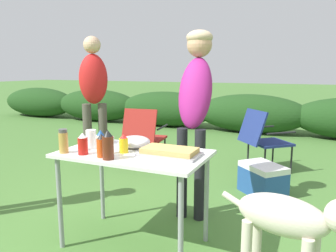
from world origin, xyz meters
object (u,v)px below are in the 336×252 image
mayo_bottle (101,143)px  spice_jar (63,141)px  standing_person_in_red_jacket (195,95)px  standing_person_in_dark_puffer (94,88)px  folding_table (134,162)px  bbq_sauce_bottle (108,145)px  dog (290,224)px  paper_cup_stack (91,139)px  camp_chair_green_behind_table (144,134)px  mustard_bottle (124,144)px  camp_chair_near_hedge (263,137)px  cooler_box (263,179)px  ketchup_bottle (83,144)px  mixing_bowl (135,142)px  food_tray (170,152)px  hot_sauce_bottle (102,146)px  plate_stack (101,140)px

mayo_bottle → spice_jar: 0.29m
standing_person_in_red_jacket → standing_person_in_dark_puffer: (-1.87, 1.01, -0.03)m
spice_jar → folding_table: bearing=25.9°
bbq_sauce_bottle → dog: size_ratio=0.25×
bbq_sauce_bottle → standing_person_in_dark_puffer: bearing=128.6°
spice_jar → dog: (1.59, 0.04, -0.35)m
paper_cup_stack → camp_chair_green_behind_table: 1.97m
mustard_bottle → camp_chair_near_hedge: (0.69, 2.33, -0.34)m
paper_cup_stack → cooler_box: size_ratio=0.26×
bbq_sauce_bottle → standing_person_in_red_jacket: standing_person_in_red_jacket is taller
ketchup_bottle → mayo_bottle: size_ratio=0.88×
folding_table → camp_chair_near_hedge: (0.63, 2.29, -0.20)m
spice_jar → dog: spice_jar is taller
cooler_box → camp_chair_near_hedge: bearing=-37.8°
mixing_bowl → mustard_bottle: 0.18m
cooler_box → mayo_bottle: bearing=103.1°
food_tray → standing_person_in_red_jacket: standing_person_in_red_jacket is taller
dog → cooler_box: dog is taller
standing_person_in_red_jacket → cooler_box: size_ratio=3.00×
mustard_bottle → hot_sauce_bottle: bearing=-115.2°
dog → camp_chair_near_hedge: size_ratio=1.00×
standing_person_in_red_jacket → dog: (0.90, -0.93, -0.64)m
standing_person_in_red_jacket → mustard_bottle: bearing=-114.7°
standing_person_in_red_jacket → food_tray: bearing=-90.0°
standing_person_in_dark_puffer → camp_chair_green_behind_table: size_ratio=2.17×
plate_stack → mixing_bowl: size_ratio=0.86×
mustard_bottle → plate_stack: bearing=149.2°
mixing_bowl → spice_jar: size_ratio=1.38×
mayo_bottle → standing_person_in_red_jacket: standing_person_in_red_jacket is taller
mayo_bottle → standing_person_in_dark_puffer: (-1.46, 1.90, 0.26)m
food_tray → standing_person_in_dark_puffer: (-1.93, 1.72, 0.32)m
mixing_bowl → hot_sauce_bottle: bearing=-101.4°
plate_stack → dog: 1.60m
plate_stack → dog: size_ratio=0.26×
food_tray → mayo_bottle: mayo_bottle is taller
paper_cup_stack → camp_chair_green_behind_table: (-0.53, 1.86, -0.35)m
ketchup_bottle → dog: ketchup_bottle is taller
bbq_sauce_bottle → food_tray: bearing=37.3°
mayo_bottle → camp_chair_green_behind_table: 2.13m
food_tray → hot_sauce_bottle: hot_sauce_bottle is taller
folding_table → camp_chair_near_hedge: bearing=74.6°
mayo_bottle → bbq_sauce_bottle: bbq_sauce_bottle is taller
spice_jar → dog: 1.63m
mustard_bottle → folding_table: bearing=35.0°
mixing_bowl → mayo_bottle: size_ratio=1.37×
dog → camp_chair_near_hedge: 2.53m
standing_person_in_dark_puffer → camp_chair_green_behind_table: standing_person_in_dark_puffer is taller
ketchup_bottle → camp_chair_green_behind_table: (-0.59, 2.03, -0.35)m
paper_cup_stack → mustard_bottle: size_ratio=1.05×
camp_chair_near_hedge → paper_cup_stack: bearing=-64.4°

